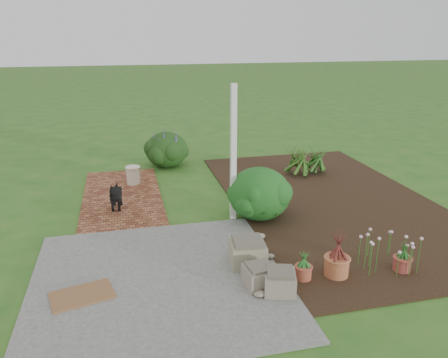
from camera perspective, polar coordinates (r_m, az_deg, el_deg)
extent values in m
plane|color=#285F1E|center=(8.05, -0.73, -5.73)|extent=(80.00, 80.00, 0.00)
cube|color=#595957|center=(6.35, -8.52, -12.98)|extent=(3.50, 3.50, 0.04)
cube|color=brown|center=(9.50, -13.15, -2.18)|extent=(1.60, 3.50, 0.04)
cube|color=black|center=(9.29, 13.81, -2.75)|extent=(4.00, 7.00, 0.03)
cube|color=white|center=(7.78, 1.23, 3.20)|extent=(0.10, 0.10, 2.50)
cube|color=gray|center=(6.00, 7.29, -13.23)|extent=(0.51, 0.51, 0.27)
cube|color=#716554|center=(6.09, 4.70, -12.59)|extent=(0.44, 0.44, 0.27)
cube|color=gray|center=(6.58, 3.08, -9.63)|extent=(0.56, 0.56, 0.34)
cube|color=brown|center=(6.21, -18.06, -14.22)|extent=(0.89, 0.69, 0.02)
cube|color=black|center=(8.73, -13.93, -1.95)|extent=(0.22, 0.42, 0.18)
cylinder|color=black|center=(8.67, -14.34, -3.48)|extent=(0.05, 0.05, 0.20)
cylinder|color=black|center=(8.65, -13.53, -3.46)|extent=(0.05, 0.05, 0.20)
cylinder|color=black|center=(8.94, -14.12, -2.78)|extent=(0.05, 0.05, 0.20)
cylinder|color=black|center=(8.92, -13.34, -2.75)|extent=(0.05, 0.05, 0.20)
sphere|color=black|center=(8.45, -14.19, -1.62)|extent=(0.17, 0.17, 0.17)
cone|color=black|center=(8.88, -13.83, -0.73)|extent=(0.08, 0.13, 0.15)
cylinder|color=beige|center=(10.10, -11.78, 0.49)|extent=(0.33, 0.33, 0.39)
ellipsoid|color=#0F3F0F|center=(8.07, 4.64, -1.73)|extent=(1.37, 1.37, 0.98)
cylinder|color=#AD603A|center=(6.52, 14.49, -10.95)|extent=(0.39, 0.39, 0.28)
cylinder|color=#9C3F35|center=(6.96, 22.24, -10.19)|extent=(0.30, 0.30, 0.21)
cylinder|color=#9B4934|center=(6.36, 10.32, -11.87)|extent=(0.29, 0.29, 0.20)
ellipsoid|color=black|center=(11.35, -7.52, 3.93)|extent=(1.38, 1.38, 0.92)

